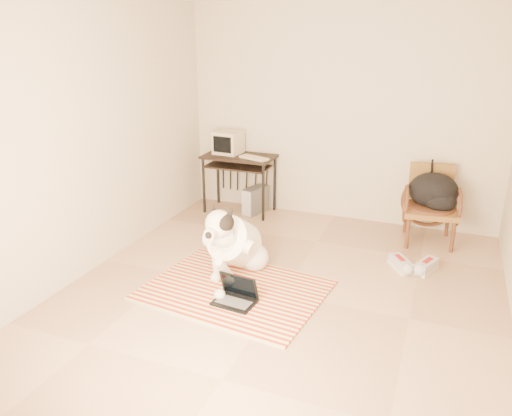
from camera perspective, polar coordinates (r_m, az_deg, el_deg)
The scene contains 15 objects.
floor at distance 4.80m, azimuth 2.87°, elevation -9.79°, with size 4.50×4.50×0.00m, color tan.
wall_back at distance 6.43m, azimuth 9.64°, elevation 10.44°, with size 4.50×4.50×0.00m, color beige.
wall_front at distance 2.38m, azimuth -14.34°, elevation -6.21°, with size 4.50×4.50×0.00m, color beige.
wall_left at distance 5.26m, azimuth -18.18°, elevation 7.68°, with size 4.50×4.50×0.00m, color beige.
rug at distance 4.85m, azimuth -2.45°, elevation -9.33°, with size 1.77×1.43×0.02m.
dog at distance 5.00m, azimuth -2.48°, elevation -4.13°, with size 0.57×1.19×0.85m.
laptop at distance 4.60m, azimuth -2.28°, elevation -9.96°, with size 0.40×0.31×0.26m.
computer_desk at distance 6.66m, azimuth -1.98°, elevation 5.07°, with size 0.94×0.53×0.78m.
crt_monitor at distance 6.74m, azimuth -3.20°, elevation 7.51°, with size 0.36×0.35×0.30m.
desk_keyboard at distance 6.46m, azimuth -0.23°, elevation 5.75°, with size 0.39×0.14×0.03m, color #BEAE95.
pc_tower at distance 6.74m, azimuth -0.11°, elevation 0.88°, with size 0.27×0.42×0.36m.
rattan_chair at distance 6.12m, azimuth 19.31°, elevation 0.38°, with size 0.66×0.64×0.89m.
backpack at distance 6.07m, azimuth 19.74°, elevation 1.68°, with size 0.56×0.49×0.41m.
sneaker_left at distance 5.45m, azimuth 16.19°, elevation -6.17°, with size 0.29×0.35×0.12m.
sneaker_right at distance 5.48m, azimuth 18.87°, elevation -6.35°, with size 0.25×0.36×0.12m.
Camera 1 is at (1.30, -3.96, 2.37)m, focal length 35.00 mm.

